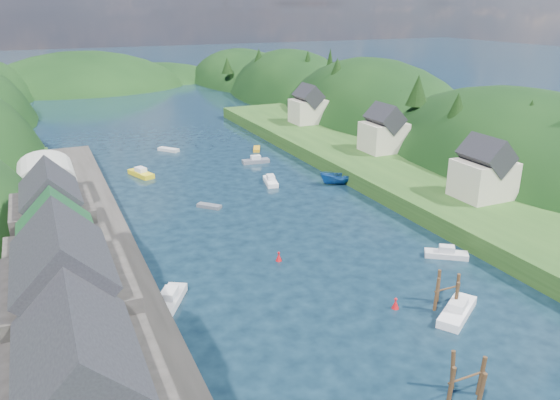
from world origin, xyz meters
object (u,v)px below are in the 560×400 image
piling_cluster_far (447,294)px  channel_buoy_near (395,304)px  piling_cluster_near (466,384)px  channel_buoy_far (279,257)px

piling_cluster_far → channel_buoy_near: piling_cluster_far is taller
piling_cluster_near → channel_buoy_far: piling_cluster_near is taller
piling_cluster_far → piling_cluster_near: bearing=-124.6°
piling_cluster_near → channel_buoy_near: 12.81m
piling_cluster_near → channel_buoy_far: bearing=96.4°
channel_buoy_far → piling_cluster_near: bearing=-83.6°
piling_cluster_near → channel_buoy_near: (2.93, 12.44, -0.88)m
piling_cluster_far → channel_buoy_near: bearing=158.3°
channel_buoy_near → channel_buoy_far: (-5.84, 13.67, 0.00)m
channel_buoy_near → channel_buoy_far: bearing=113.1°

